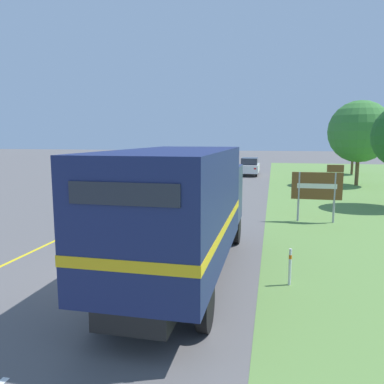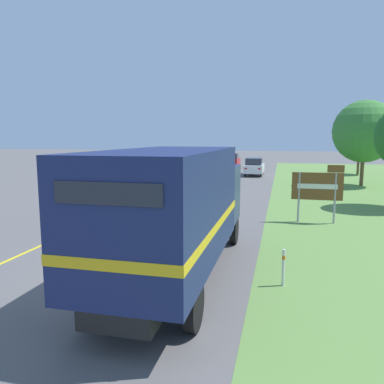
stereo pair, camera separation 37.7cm
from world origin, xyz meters
The scene contains 15 objects.
ground_plane centered at (0.00, 0.00, 0.00)m, with size 200.00×200.00×0.00m, color #5B5959.
edge_line_yellow centered at (-3.70, 16.54, 0.00)m, with size 0.12×61.94×0.01m, color yellow.
centre_dash_near centered at (0.00, 0.45, 0.00)m, with size 0.12×2.60×0.01m, color white.
centre_dash_mid_a centered at (0.00, 7.05, 0.00)m, with size 0.12×2.60×0.01m, color white.
centre_dash_mid_b centered at (0.00, 13.65, 0.00)m, with size 0.12×2.60×0.01m, color white.
centre_dash_far centered at (0.00, 20.25, 0.00)m, with size 0.12×2.60×0.01m, color white.
centre_dash_farthest centered at (0.00, 26.85, 0.00)m, with size 0.12×2.60×0.01m, color white.
horse_trailer_truck centered at (1.73, -0.26, 1.94)m, with size 2.45×8.35×3.44m.
lead_car_white centered at (-1.71, 14.78, 0.99)m, with size 1.80×4.35×1.97m.
lead_car_white_ahead centered at (1.69, 28.05, 0.90)m, with size 1.80×4.43×1.74m.
lead_car_red_ahead centered at (-1.79, 37.47, 0.91)m, with size 1.80×3.87×1.79m.
highway_sign centered at (5.92, 7.59, 1.58)m, with size 2.15×0.09×2.56m.
roadside_tree_mid centered at (10.40, 21.78, 4.18)m, with size 4.74×4.74×6.56m.
roadside_tree_far centered at (11.88, 31.44, 3.23)m, with size 3.42×3.42×4.95m.
delineator_post centered at (4.47, -0.08, 0.51)m, with size 0.08×0.08×0.95m.
Camera 2 is at (4.34, -9.39, 3.71)m, focal length 35.00 mm.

